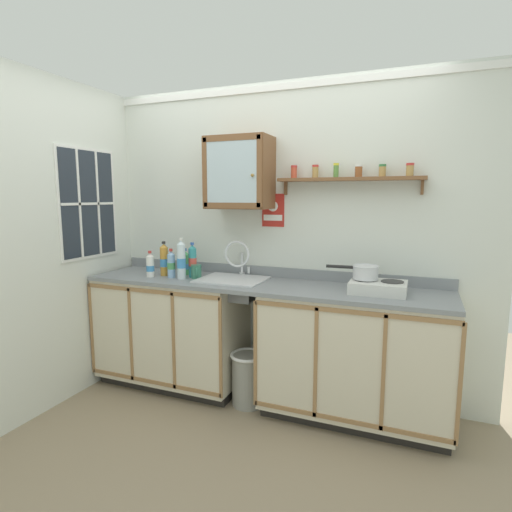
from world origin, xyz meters
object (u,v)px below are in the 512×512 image
at_px(warning_sign, 273,211).
at_px(bottle_detergent_teal_1, 193,261).
at_px(sink, 233,281).
at_px(bottle_water_clear_3, 181,260).
at_px(wall_cabinet, 239,173).
at_px(mug, 196,272).
at_px(hot_plate_stove, 378,287).
at_px(bottle_soda_green_2, 185,263).
at_px(bottle_juice_amber_4, 164,260).
at_px(bottle_water_blue_5, 171,265).
at_px(saucepan, 365,272).
at_px(trash_bin, 248,378).
at_px(bottle_opaque_white_0, 150,266).

bearing_deg(warning_sign, bottle_detergent_teal_1, -155.90).
bearing_deg(sink, warning_sign, 43.49).
height_order(bottle_water_clear_3, wall_cabinet, wall_cabinet).
distance_m(mug, warning_sign, 0.78).
bearing_deg(bottle_detergent_teal_1, warning_sign, 24.10).
bearing_deg(sink, hot_plate_stove, -2.29).
relative_size(bottle_detergent_teal_1, wall_cabinet, 0.51).
bearing_deg(bottle_soda_green_2, mug, -32.16).
relative_size(bottle_juice_amber_4, bottle_water_blue_5, 1.21).
bearing_deg(bottle_detergent_teal_1, bottle_water_clear_3, -117.67).
height_order(bottle_water_blue_5, wall_cabinet, wall_cabinet).
height_order(mug, warning_sign, warning_sign).
xyz_separation_m(hot_plate_stove, bottle_water_clear_3, (-1.49, -0.08, 0.11)).
relative_size(bottle_water_clear_3, mug, 2.87).
distance_m(hot_plate_stove, bottle_water_clear_3, 1.49).
height_order(bottle_water_clear_3, bottle_juice_amber_4, bottle_water_clear_3).
height_order(saucepan, wall_cabinet, wall_cabinet).
height_order(saucepan, warning_sign, warning_sign).
height_order(wall_cabinet, warning_sign, wall_cabinet).
distance_m(hot_plate_stove, saucepan, 0.14).
bearing_deg(warning_sign, bottle_water_clear_3, -150.91).
bearing_deg(trash_bin, bottle_water_clear_3, 178.00).
height_order(bottle_detergent_teal_1, trash_bin, bottle_detergent_teal_1).
xyz_separation_m(hot_plate_stove, bottle_water_blue_5, (-1.59, -0.06, 0.06)).
xyz_separation_m(saucepan, mug, (-1.30, -0.04, -0.08)).
bearing_deg(bottle_soda_green_2, hot_plate_stove, -3.12).
bearing_deg(bottle_juice_amber_4, bottle_water_clear_3, -18.21).
xyz_separation_m(sink, mug, (-0.29, -0.06, 0.07)).
bearing_deg(bottle_water_blue_5, saucepan, 3.09).
bearing_deg(bottle_water_clear_3, sink, 17.24).
bearing_deg(bottle_detergent_teal_1, trash_bin, -11.85).
height_order(sink, wall_cabinet, wall_cabinet).
relative_size(sink, bottle_opaque_white_0, 2.39).
relative_size(sink, warning_sign, 1.96).
bearing_deg(bottle_water_blue_5, warning_sign, 24.45).
bearing_deg(bottle_detergent_teal_1, wall_cabinet, 18.38).
relative_size(bottle_water_clear_3, warning_sign, 1.25).
xyz_separation_m(sink, hot_plate_stove, (1.10, -0.04, 0.06)).
xyz_separation_m(bottle_detergent_teal_1, wall_cabinet, (0.36, 0.12, 0.69)).
relative_size(bottle_water_blue_5, warning_sign, 0.90).
xyz_separation_m(sink, bottle_detergent_teal_1, (-0.34, -0.03, 0.14)).
relative_size(bottle_water_blue_5, trash_bin, 0.57).
xyz_separation_m(saucepan, bottle_water_clear_3, (-1.40, -0.10, 0.01)).
relative_size(saucepan, bottle_opaque_white_0, 1.67).
distance_m(bottle_water_blue_5, trash_bin, 1.07).
bearing_deg(wall_cabinet, bottle_opaque_white_0, -161.12).
relative_size(bottle_juice_amber_4, mug, 2.49).
height_order(bottle_water_blue_5, warning_sign, warning_sign).
bearing_deg(bottle_water_clear_3, warning_sign, 29.09).
distance_m(bottle_water_clear_3, trash_bin, 1.04).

